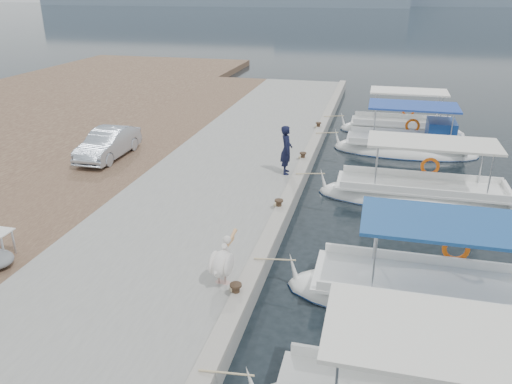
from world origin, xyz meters
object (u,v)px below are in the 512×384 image
fishing_caique_e (401,131)px  fisherman (286,150)px  parked_car (108,144)px  fishing_caique_b (443,301)px  fishing_caique_d (407,149)px  fishing_caique_c (420,198)px  pelican (222,262)px

fishing_caique_e → fisherman: 9.88m
fisherman → parked_car: (-7.51, 0.09, -0.33)m
fishing_caique_b → fishing_caique_d: 12.16m
fishing_caique_c → fisherman: fisherman is taller
fishing_caique_c → fishing_caique_e: 9.08m
fishing_caique_b → pelican: size_ratio=5.42×
fishing_caique_b → parked_car: size_ratio=2.09×
fishing_caique_b → parked_car: bearing=151.3°
fishing_caique_d → parked_car: fishing_caique_d is taller
fishing_caique_e → parked_car: fishing_caique_e is taller
fishing_caique_c → fisherman: size_ratio=3.91×
parked_car → fishing_caique_b: bearing=-29.0°
fishing_caique_d → fishing_caique_e: bearing=93.1°
fishing_caique_d → parked_car: 13.31m
pelican → fishing_caique_e: bearing=74.5°
fishing_caique_d → fisherman: 7.21m
pelican → fishing_caique_c: bearing=56.1°
fishing_caique_b → pelican: (-5.21, -1.04, 0.94)m
fishing_caique_c → fishing_caique_e: size_ratio=1.14×
fisherman → parked_car: size_ratio=0.51×
fishing_caique_d → fisherman: (-4.69, -5.33, 1.23)m
fishing_caique_d → pelican: (-4.77, -13.19, 0.87)m
parked_car → fishing_caique_c: bearing=-2.4°
fishing_caique_b → parked_car: (-12.65, 6.91, 0.98)m
fishing_caique_c → fisherman: 5.15m
fishing_caique_c → fishing_caique_e: same height
fishing_caique_b → fisherman: bearing=127.0°
fishing_caique_e → fisherman: fisherman is taller
fishing_caique_d → fisherman: bearing=-131.4°
fishing_caique_b → fishing_caique_c: 6.45m
fishing_caique_d → fishing_caique_e: 3.37m
fishing_caique_b → fishing_caique_d: size_ratio=1.17×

